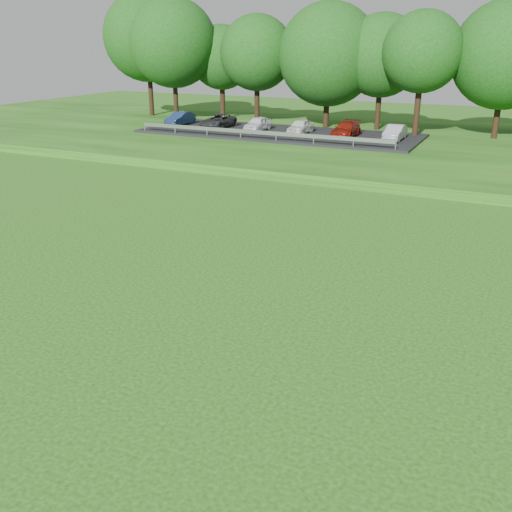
% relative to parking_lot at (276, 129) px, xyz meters
% --- Properties ---
extents(parking_lot, '(24.00, 9.00, 1.38)m').
position_rel_parking_lot_xyz_m(parking_lot, '(0.00, 0.00, 0.00)').
color(parking_lot, black).
rests_on(parking_lot, berm).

